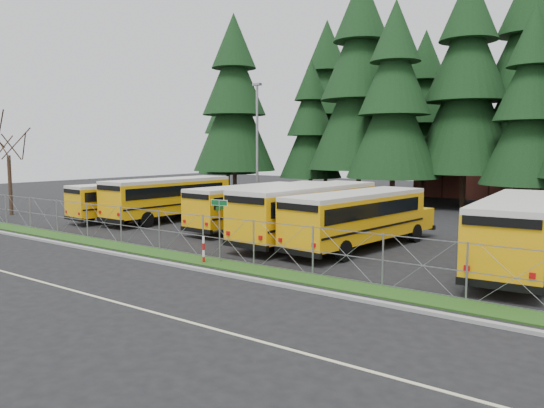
{
  "coord_description": "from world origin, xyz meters",
  "views": [
    {
      "loc": [
        15.99,
        -18.68,
        5.08
      ],
      "look_at": [
        -0.7,
        4.0,
        2.09
      ],
      "focal_mm": 35.0,
      "sensor_mm": 36.0,
      "label": 1
    }
  ],
  "objects_px": {
    "bus_1": "(173,199)",
    "bus_5": "(312,214)",
    "bus_0": "(133,201)",
    "striped_bollard": "(204,250)",
    "bus_6": "(361,220)",
    "light_standard": "(257,143)",
    "street_sign": "(219,217)",
    "bus_3": "(253,207)",
    "bus_4": "(290,209)",
    "bus_east": "(521,234)"
  },
  "relations": [
    {
      "from": "bus_1",
      "to": "bus_3",
      "type": "distance_m",
      "value": 7.02
    },
    {
      "from": "bus_3",
      "to": "light_standard",
      "type": "xyz_separation_m",
      "value": [
        -5.64,
        7.68,
        4.12
      ]
    },
    {
      "from": "bus_4",
      "to": "light_standard",
      "type": "relative_size",
      "value": 1.09
    },
    {
      "from": "bus_east",
      "to": "light_standard",
      "type": "distance_m",
      "value": 24.13
    },
    {
      "from": "bus_0",
      "to": "street_sign",
      "type": "relative_size",
      "value": 3.53
    },
    {
      "from": "striped_bollard",
      "to": "light_standard",
      "type": "bearing_deg",
      "value": 120.94
    },
    {
      "from": "bus_1",
      "to": "striped_bollard",
      "type": "xyz_separation_m",
      "value": [
        11.41,
        -8.87,
        -0.88
      ]
    },
    {
      "from": "bus_1",
      "to": "bus_5",
      "type": "distance_m",
      "value": 12.5
    },
    {
      "from": "bus_6",
      "to": "light_standard",
      "type": "relative_size",
      "value": 1.09
    },
    {
      "from": "light_standard",
      "to": "bus_6",
      "type": "bearing_deg",
      "value": -34.13
    },
    {
      "from": "bus_4",
      "to": "bus_6",
      "type": "xyz_separation_m",
      "value": [
        5.65,
        -1.86,
        0.0
      ]
    },
    {
      "from": "bus_1",
      "to": "bus_east",
      "type": "xyz_separation_m",
      "value": [
        22.96,
        -2.17,
        0.05
      ]
    },
    {
      "from": "bus_3",
      "to": "bus_east",
      "type": "height_order",
      "value": "bus_east"
    },
    {
      "from": "bus_0",
      "to": "bus_6",
      "type": "bearing_deg",
      "value": 4.59
    },
    {
      "from": "bus_1",
      "to": "bus_4",
      "type": "bearing_deg",
      "value": 3.0
    },
    {
      "from": "bus_3",
      "to": "street_sign",
      "type": "distance_m",
      "value": 9.83
    },
    {
      "from": "bus_0",
      "to": "striped_bollard",
      "type": "height_order",
      "value": "bus_0"
    },
    {
      "from": "street_sign",
      "to": "bus_1",
      "type": "bearing_deg",
      "value": 144.98
    },
    {
      "from": "bus_3",
      "to": "bus_6",
      "type": "distance_m",
      "value": 8.61
    },
    {
      "from": "bus_5",
      "to": "light_standard",
      "type": "height_order",
      "value": "light_standard"
    },
    {
      "from": "bus_4",
      "to": "bus_0",
      "type": "bearing_deg",
      "value": 179.12
    },
    {
      "from": "bus_0",
      "to": "striped_bollard",
      "type": "xyz_separation_m",
      "value": [
        14.14,
        -7.63,
        -0.7
      ]
    },
    {
      "from": "street_sign",
      "to": "bus_0",
      "type": "bearing_deg",
      "value": 154.13
    },
    {
      "from": "bus_6",
      "to": "street_sign",
      "type": "relative_size",
      "value": 3.92
    },
    {
      "from": "bus_0",
      "to": "striped_bollard",
      "type": "relative_size",
      "value": 8.27
    },
    {
      "from": "bus_4",
      "to": "light_standard",
      "type": "height_order",
      "value": "light_standard"
    },
    {
      "from": "bus_3",
      "to": "street_sign",
      "type": "xyz_separation_m",
      "value": [
        4.87,
        -8.52,
        0.66
      ]
    },
    {
      "from": "bus_4",
      "to": "striped_bollard",
      "type": "height_order",
      "value": "bus_4"
    },
    {
      "from": "bus_5",
      "to": "bus_6",
      "type": "relative_size",
      "value": 1.07
    },
    {
      "from": "bus_0",
      "to": "bus_4",
      "type": "bearing_deg",
      "value": 12.51
    },
    {
      "from": "bus_5",
      "to": "street_sign",
      "type": "xyz_separation_m",
      "value": [
        -0.52,
        -6.81,
        0.49
      ]
    },
    {
      "from": "bus_1",
      "to": "bus_3",
      "type": "height_order",
      "value": "bus_1"
    },
    {
      "from": "bus_4",
      "to": "bus_east",
      "type": "height_order",
      "value": "bus_east"
    },
    {
      "from": "bus_5",
      "to": "bus_3",
      "type": "bearing_deg",
      "value": 165.22
    },
    {
      "from": "bus_1",
      "to": "street_sign",
      "type": "bearing_deg",
      "value": -33.25
    },
    {
      "from": "light_standard",
      "to": "striped_bollard",
      "type": "bearing_deg",
      "value": -59.06
    },
    {
      "from": "bus_5",
      "to": "bus_6",
      "type": "xyz_separation_m",
      "value": [
        3.03,
        -0.14,
        -0.1
      ]
    },
    {
      "from": "bus_1",
      "to": "bus_6",
      "type": "height_order",
      "value": "bus_1"
    },
    {
      "from": "bus_5",
      "to": "street_sign",
      "type": "bearing_deg",
      "value": -91.51
    },
    {
      "from": "bus_6",
      "to": "bus_east",
      "type": "xyz_separation_m",
      "value": [
        7.53,
        -0.52,
        0.08
      ]
    },
    {
      "from": "bus_4",
      "to": "light_standard",
      "type": "distance_m",
      "value": 12.07
    },
    {
      "from": "bus_3",
      "to": "bus_0",
      "type": "bearing_deg",
      "value": -168.48
    },
    {
      "from": "bus_5",
      "to": "striped_bollard",
      "type": "relative_size",
      "value": 9.81
    },
    {
      "from": "bus_5",
      "to": "striped_bollard",
      "type": "bearing_deg",
      "value": -94.83
    },
    {
      "from": "bus_0",
      "to": "bus_6",
      "type": "relative_size",
      "value": 0.9
    },
    {
      "from": "bus_0",
      "to": "bus_1",
      "type": "xyz_separation_m",
      "value": [
        2.73,
        1.24,
        0.18
      ]
    },
    {
      "from": "striped_bollard",
      "to": "light_standard",
      "type": "relative_size",
      "value": 0.12
    },
    {
      "from": "bus_6",
      "to": "striped_bollard",
      "type": "xyz_separation_m",
      "value": [
        -4.02,
        -7.22,
        -0.85
      ]
    },
    {
      "from": "light_standard",
      "to": "street_sign",
      "type": "bearing_deg",
      "value": -57.04
    },
    {
      "from": "bus_4",
      "to": "bus_east",
      "type": "bearing_deg",
      "value": -17.74
    }
  ]
}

